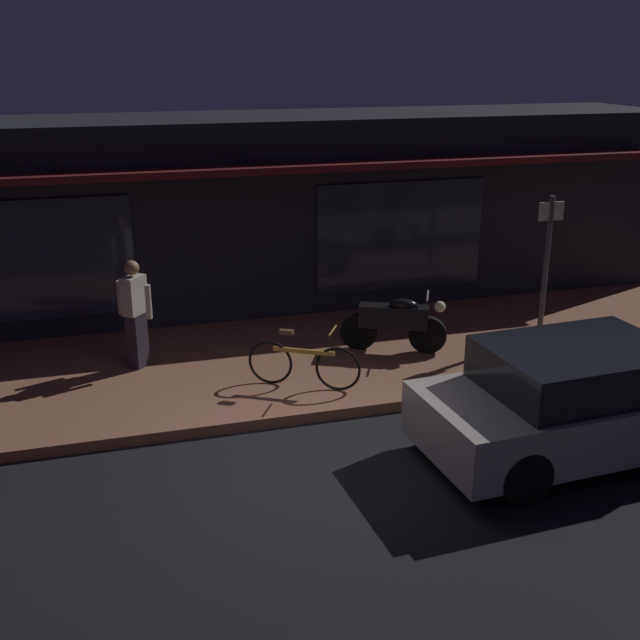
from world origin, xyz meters
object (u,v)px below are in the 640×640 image
at_px(person_bystander, 135,312).
at_px(parked_car_far, 582,400).
at_px(bicycle_parked, 304,364).
at_px(sign_post, 546,259).
at_px(motorcycle, 396,321).

relative_size(person_bystander, parked_car_far, 0.40).
height_order(person_bystander, parked_car_far, person_bystander).
xyz_separation_m(bicycle_parked, person_bystander, (-2.22, 1.46, 0.52)).
bearing_deg(person_bystander, sign_post, -5.23).
xyz_separation_m(person_bystander, sign_post, (6.57, -0.60, 0.48)).
xyz_separation_m(bicycle_parked, parked_car_far, (2.84, -2.53, 0.20)).
bearing_deg(sign_post, parked_car_far, -113.93).
xyz_separation_m(person_bystander, parked_car_far, (5.06, -4.00, -0.32)).
relative_size(motorcycle, sign_post, 0.66).
distance_m(sign_post, parked_car_far, 3.80).
bearing_deg(bicycle_parked, sign_post, 11.20).
xyz_separation_m(bicycle_parked, sign_post, (4.35, 0.86, 1.00)).
xyz_separation_m(motorcycle, person_bystander, (-4.00, 0.49, 0.38)).
bearing_deg(bicycle_parked, person_bystander, 146.61).
bearing_deg(parked_car_far, person_bystander, 141.70).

